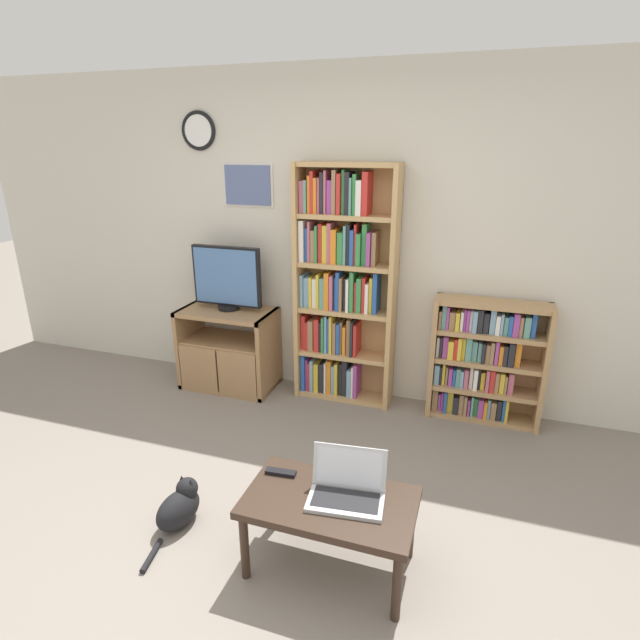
{
  "coord_description": "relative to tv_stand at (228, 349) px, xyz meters",
  "views": [
    {
      "loc": [
        1.02,
        -1.73,
        2.02
      ],
      "look_at": [
        0.07,
        1.14,
        0.96
      ],
      "focal_mm": 28.0,
      "sensor_mm": 36.0,
      "label": 1
    }
  ],
  "objects": [
    {
      "name": "tv_stand",
      "position": [
        0.0,
        0.0,
        0.0
      ],
      "size": [
        0.8,
        0.45,
        0.7
      ],
      "color": "#9E754C",
      "rests_on": "ground_plane"
    },
    {
      "name": "laptop",
      "position": [
        1.51,
        -1.59,
        0.12
      ],
      "size": [
        0.39,
        0.29,
        0.23
      ],
      "rotation": [
        0.0,
        0.0,
        0.12
      ],
      "color": "#B7BABC",
      "rests_on": "coffee_table"
    },
    {
      "name": "ground_plane",
      "position": [
        0.99,
        -1.8,
        -0.35
      ],
      "size": [
        18.0,
        18.0,
        0.0
      ],
      "primitive_type": "plane",
      "color": "gray"
    },
    {
      "name": "bookshelf_tall",
      "position": [
        0.97,
        0.14,
        0.6
      ],
      "size": [
        0.79,
        0.25,
        1.9
      ],
      "color": "tan",
      "rests_on": "ground_plane"
    },
    {
      "name": "television",
      "position": [
        0.01,
        0.05,
        0.62
      ],
      "size": [
        0.6,
        0.18,
        0.54
      ],
      "color": "black",
      "rests_on": "tv_stand"
    },
    {
      "name": "coffee_table",
      "position": [
        1.44,
        -1.64,
        0.01
      ],
      "size": [
        0.83,
        0.47,
        0.41
      ],
      "color": "#332319",
      "rests_on": "ground_plane"
    },
    {
      "name": "wall_back",
      "position": [
        0.99,
        0.29,
        0.95
      ],
      "size": [
        7.06,
        0.09,
        2.6
      ],
      "color": "beige",
      "rests_on": "ground_plane"
    },
    {
      "name": "cat",
      "position": [
        0.55,
        -1.61,
        -0.24
      ],
      "size": [
        0.22,
        0.52,
        0.26
      ],
      "rotation": [
        0.0,
        0.0,
        -0.2
      ],
      "color": "black",
      "rests_on": "ground_plane"
    },
    {
      "name": "bookshelf_short",
      "position": [
        2.09,
        0.14,
        0.13
      ],
      "size": [
        0.83,
        0.25,
        0.95
      ],
      "color": "tan",
      "rests_on": "ground_plane"
    },
    {
      "name": "remote_near_laptop",
      "position": [
        1.14,
        -1.53,
        0.07
      ],
      "size": [
        0.16,
        0.06,
        0.02
      ],
      "rotation": [
        0.0,
        0.0,
        1.66
      ],
      "color": "black",
      "rests_on": "coffee_table"
    }
  ]
}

